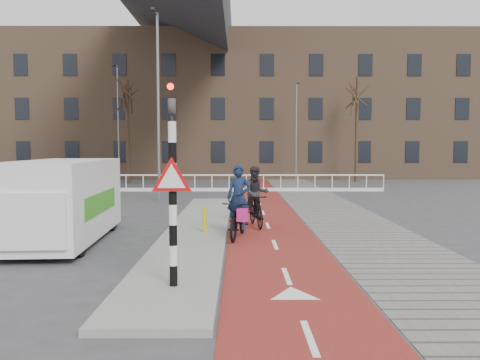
{
  "coord_description": "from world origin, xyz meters",
  "views": [
    {
      "loc": [
        0.55,
        -10.1,
        2.56
      ],
      "look_at": [
        0.59,
        5.0,
        1.5
      ],
      "focal_mm": 35.0,
      "sensor_mm": 36.0,
      "label": 1
    }
  ],
  "objects": [
    {
      "name": "ground",
      "position": [
        0.0,
        0.0,
        0.0
      ],
      "size": [
        120.0,
        120.0,
        0.0
      ],
      "primitive_type": "plane",
      "color": "#38383A",
      "rests_on": "ground"
    },
    {
      "name": "bike_lane",
      "position": [
        1.5,
        10.0,
        0.01
      ],
      "size": [
        2.5,
        60.0,
        0.01
      ],
      "primitive_type": "cube",
      "color": "maroon",
      "rests_on": "ground"
    },
    {
      "name": "sidewalk",
      "position": [
        4.3,
        10.0,
        0.01
      ],
      "size": [
        3.0,
        60.0,
        0.01
      ],
      "primitive_type": "cube",
      "color": "slate",
      "rests_on": "ground"
    },
    {
      "name": "curb_island",
      "position": [
        -0.7,
        4.0,
        0.06
      ],
      "size": [
        1.8,
        16.0,
        0.12
      ],
      "primitive_type": "cube",
      "color": "gray",
      "rests_on": "ground"
    },
    {
      "name": "traffic_signal",
      "position": [
        -0.6,
        -2.02,
        1.99
      ],
      "size": [
        0.8,
        0.8,
        3.68
      ],
      "color": "black",
      "rests_on": "curb_island"
    },
    {
      "name": "bollard",
      "position": [
        -0.44,
        3.29,
        0.48
      ],
      "size": [
        0.12,
        0.12,
        0.72
      ],
      "primitive_type": "cylinder",
      "color": "gold",
      "rests_on": "curb_island"
    },
    {
      "name": "cyclist_near",
      "position": [
        0.55,
        2.92,
        0.7
      ],
      "size": [
        1.05,
        2.08,
        2.05
      ],
      "rotation": [
        0.0,
        0.0,
        -0.19
      ],
      "color": "black",
      "rests_on": "bike_lane"
    },
    {
      "name": "cyclist_far",
      "position": [
        1.11,
        4.73,
        0.81
      ],
      "size": [
        0.93,
        1.86,
        1.94
      ],
      "rotation": [
        0.0,
        0.0,
        0.19
      ],
      "color": "black",
      "rests_on": "bike_lane"
    },
    {
      "name": "van",
      "position": [
        -4.18,
        2.37,
        1.16
      ],
      "size": [
        2.32,
        5.23,
        2.21
      ],
      "rotation": [
        0.0,
        0.0,
        0.05
      ],
      "color": "silver",
      "rests_on": "ground"
    },
    {
      "name": "railing",
      "position": [
        -5.0,
        17.0,
        0.31
      ],
      "size": [
        28.0,
        0.1,
        0.99
      ],
      "color": "silver",
      "rests_on": "ground"
    },
    {
      "name": "townhouse_row",
      "position": [
        -3.0,
        32.0,
        7.81
      ],
      "size": [
        46.0,
        10.0,
        15.9
      ],
      "color": "#7F6047",
      "rests_on": "ground"
    },
    {
      "name": "tree_mid",
      "position": [
        -7.29,
        23.1,
        3.65
      ],
      "size": [
        0.28,
        0.28,
        7.29
      ],
      "primitive_type": "cylinder",
      "color": "#332516",
      "rests_on": "ground"
    },
    {
      "name": "tree_right",
      "position": [
        9.32,
        24.68,
        3.85
      ],
      "size": [
        0.24,
        0.24,
        7.71
      ],
      "primitive_type": "cylinder",
      "color": "#332516",
      "rests_on": "ground"
    },
    {
      "name": "streetlight_near",
      "position": [
        -3.21,
        11.96,
        4.38
      ],
      "size": [
        0.12,
        0.12,
        8.77
      ],
      "primitive_type": "cylinder",
      "color": "slate",
      "rests_on": "ground"
    },
    {
      "name": "streetlight_left",
      "position": [
        -8.02,
        23.41,
        4.16
      ],
      "size": [
        0.12,
        0.12,
        8.32
      ],
      "primitive_type": "cylinder",
      "color": "slate",
      "rests_on": "ground"
    },
    {
      "name": "streetlight_right",
      "position": [
        4.82,
        24.62,
        3.65
      ],
      "size": [
        0.12,
        0.12,
        7.3
      ],
      "primitive_type": "cylinder",
      "color": "slate",
      "rests_on": "ground"
    }
  ]
}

